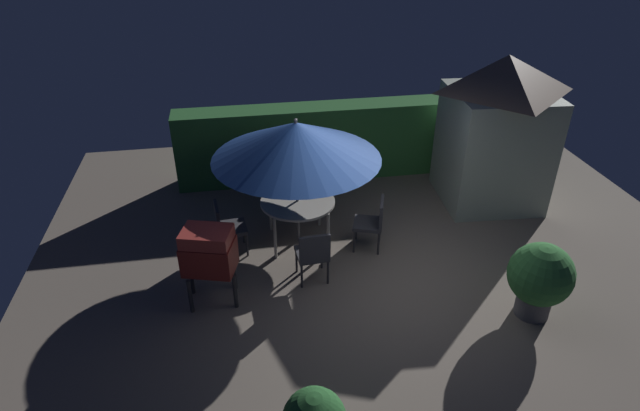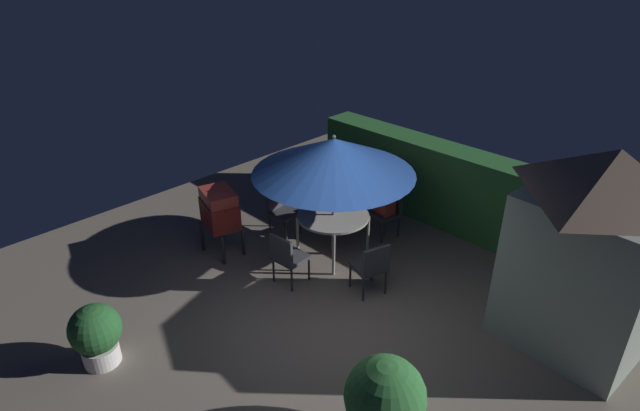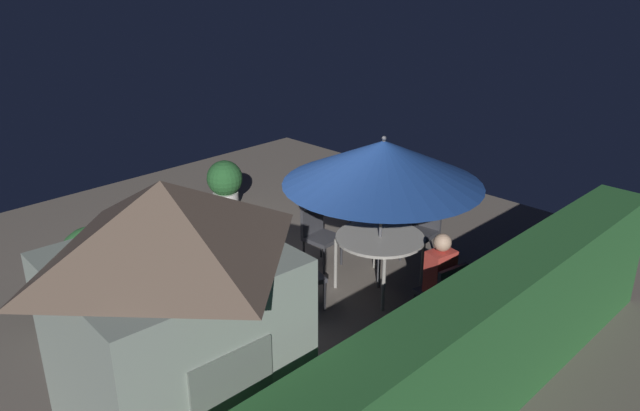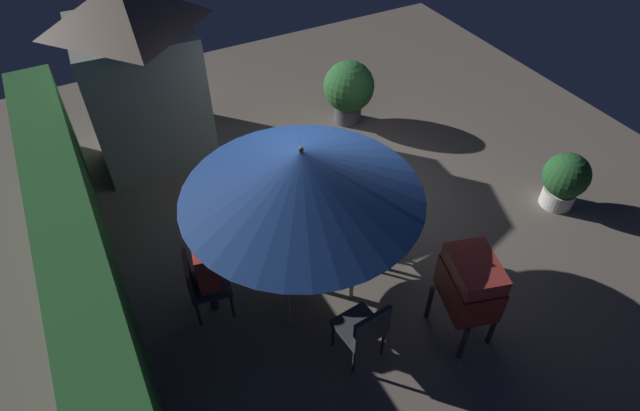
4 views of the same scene
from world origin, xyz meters
name	(u,v)px [view 3 (image 3 of 4)]	position (x,y,z in m)	size (l,w,h in m)	color
ground_plane	(263,288)	(0.00, 0.00, 0.00)	(11.00, 11.00, 0.00)	#6B6056
hedge_backdrop	(489,344)	(0.00, 3.50, 0.76)	(6.54, 0.64, 1.53)	#28602D
garden_shed	(176,334)	(2.61, 2.00, 1.42)	(1.94, 1.88, 2.78)	gray
patio_table	(380,241)	(-1.16, 1.14, 0.73)	(1.22, 1.22, 0.79)	#B2ADA3
patio_umbrella	(383,162)	(-1.16, 1.14, 1.85)	(2.66, 2.66, 2.21)	#4C4C51
bbq_grill	(374,184)	(-2.58, -0.16, 0.85)	(0.81, 0.67, 1.20)	maroon
chair_near_shed	(444,291)	(-0.93, 2.35, 0.52)	(0.54, 0.54, 0.90)	#38383D
chair_far_side	(423,227)	(-2.35, 1.01, 0.52)	(0.51, 0.51, 0.90)	#38383D
chair_toward_hedge	(318,232)	(-1.09, 0.02, 0.52)	(0.49, 0.49, 0.90)	#38383D
chair_toward_house	(298,274)	(0.02, 0.75, 0.52)	(0.59, 0.58, 0.90)	#38383D
potted_plant_by_shed	(225,182)	(-1.53, -2.85, 0.48)	(0.66, 0.66, 0.88)	silver
potted_plant_by_grill	(94,262)	(1.83, -1.22, 0.64)	(0.88, 0.88, 1.12)	#4C4C51
person_in_red	(440,270)	(-0.95, 2.27, 0.78)	(0.38, 0.30, 1.26)	#CC3D33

